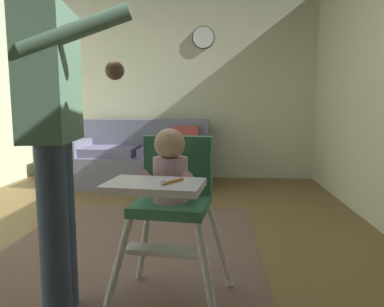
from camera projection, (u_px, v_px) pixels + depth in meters
name	position (u px, v px, depth m)	size (l,w,h in m)	color
ground	(114.00, 264.00, 2.49)	(5.77, 7.28, 0.10)	brown
wall_far	(168.00, 87.00, 5.15)	(4.97, 0.06, 2.62)	beige
area_rug	(119.00, 270.00, 2.28)	(1.85, 2.91, 0.01)	brown
couch	(141.00, 159.00, 4.79)	(1.83, 0.86, 0.86)	slate
high_chair	(171.00, 187.00, 1.77)	(0.67, 0.78, 0.95)	white
adult_standing	(54.00, 126.00, 1.70)	(0.56, 0.50, 1.68)	#3D4B65
wall_clock	(203.00, 38.00, 4.98)	(0.31, 0.04, 0.31)	white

